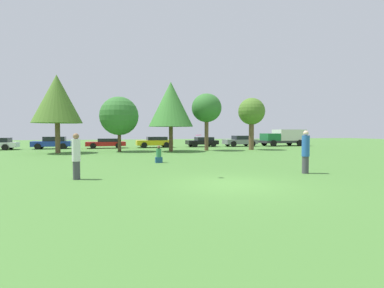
% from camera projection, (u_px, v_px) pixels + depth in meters
% --- Properties ---
extents(ground_plane, '(120.00, 120.00, 0.00)m').
position_uv_depth(ground_plane, '(232.00, 184.00, 10.61)').
color(ground_plane, '#477A33').
extents(person_thrower, '(0.32, 0.32, 1.84)m').
position_uv_depth(person_thrower, '(76.00, 156.00, 11.64)').
color(person_thrower, '#3F3F47').
rests_on(person_thrower, ground).
extents(person_catcher, '(0.34, 0.34, 1.95)m').
position_uv_depth(person_catcher, '(306.00, 152.00, 13.31)').
color(person_catcher, '#3F3F47').
rests_on(person_catcher, ground).
extents(frisbee, '(0.24, 0.24, 0.03)m').
position_uv_depth(frisbee, '(199.00, 135.00, 12.06)').
color(frisbee, '#F21E72').
extents(bystander_sitting, '(0.42, 0.35, 1.05)m').
position_uv_depth(bystander_sitting, '(159.00, 156.00, 17.90)').
color(bystander_sitting, navy).
rests_on(bystander_sitting, ground).
extents(tree_0, '(4.18, 4.18, 6.82)m').
position_uv_depth(tree_0, '(57.00, 99.00, 25.44)').
color(tree_0, brown).
rests_on(tree_0, ground).
extents(tree_1, '(3.61, 3.61, 5.16)m').
position_uv_depth(tree_1, '(119.00, 116.00, 27.52)').
color(tree_1, brown).
rests_on(tree_1, ground).
extents(tree_2, '(4.21, 4.21, 6.57)m').
position_uv_depth(tree_2, '(171.00, 104.00, 27.69)').
color(tree_2, brown).
rests_on(tree_2, ground).
extents(tree_3, '(2.95, 2.95, 5.64)m').
position_uv_depth(tree_3, '(207.00, 108.00, 29.06)').
color(tree_3, brown).
rests_on(tree_3, ground).
extents(tree_4, '(2.75, 2.75, 5.34)m').
position_uv_depth(tree_4, '(252.00, 112.00, 30.21)').
color(tree_4, brown).
rests_on(tree_4, ground).
extents(parked_car_blue, '(4.02, 2.05, 1.33)m').
position_uv_depth(parked_car_blue, '(53.00, 143.00, 32.08)').
color(parked_car_blue, '#1E389E').
rests_on(parked_car_blue, ground).
extents(parked_car_red, '(4.38, 1.98, 1.10)m').
position_uv_depth(parked_car_red, '(107.00, 143.00, 33.26)').
color(parked_car_red, red).
rests_on(parked_car_red, ground).
extents(parked_car_yellow, '(4.22, 2.20, 1.27)m').
position_uv_depth(parked_car_yellow, '(155.00, 142.00, 34.79)').
color(parked_car_yellow, gold).
rests_on(parked_car_yellow, ground).
extents(parked_car_black, '(3.88, 2.10, 1.19)m').
position_uv_depth(parked_car_black, '(203.00, 141.00, 36.42)').
color(parked_car_black, black).
rests_on(parked_car_black, ground).
extents(parked_car_grey, '(4.24, 2.15, 1.36)m').
position_uv_depth(parked_car_grey, '(241.00, 141.00, 37.31)').
color(parked_car_grey, slate).
rests_on(parked_car_grey, ground).
extents(delivery_truck_green, '(6.22, 2.64, 2.14)m').
position_uv_depth(delivery_truck_green, '(284.00, 137.00, 38.61)').
color(delivery_truck_green, '#2D2D33').
rests_on(delivery_truck_green, ground).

